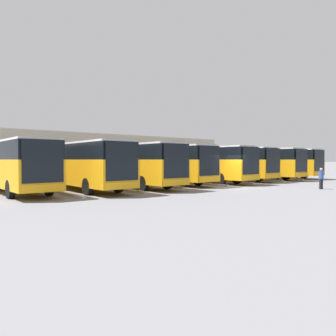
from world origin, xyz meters
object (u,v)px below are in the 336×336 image
(bus_0, at_px, (270,162))
(pedestrian, at_px, (321,178))
(bus_2, at_px, (223,162))
(bus_3, at_px, (199,163))
(bus_7, at_px, (13,164))
(bus_4, at_px, (161,163))
(bus_5, at_px, (127,163))
(bus_6, at_px, (79,164))
(bus_1, at_px, (251,162))

(bus_0, xyz_separation_m, pedestrian, (10.69, 11.29, -1.02))
(bus_2, height_order, pedestrian, bus_2)
(bus_3, xyz_separation_m, bus_7, (16.38, -0.82, 0.00))
(bus_4, height_order, bus_5, same)
(bus_3, distance_m, bus_5, 8.20)
(bus_5, bearing_deg, bus_2, -175.78)
(bus_2, xyz_separation_m, bus_3, (4.10, 0.59, 0.00))
(bus_6, xyz_separation_m, pedestrian, (-13.89, 10.75, -1.02))
(bus_2, height_order, bus_3, same)
(bus_0, distance_m, bus_5, 20.49)
(bus_2, bearing_deg, bus_3, 8.66)
(bus_7, bearing_deg, bus_0, 179.43)
(bus_4, distance_m, pedestrian, 13.05)
(bus_3, xyz_separation_m, bus_4, (4.10, -0.73, 0.00))
(bus_6, relative_size, bus_7, 1.00)
(bus_0, height_order, bus_5, same)
(bus_6, height_order, pedestrian, bus_6)
(bus_1, xyz_separation_m, bus_5, (16.38, 0.33, 0.00))
(bus_0, height_order, bus_7, same)
(bus_1, bearing_deg, bus_3, 1.12)
(bus_0, bearing_deg, bus_6, 1.68)
(bus_0, relative_size, bus_4, 1.00)
(bus_2, bearing_deg, pedestrian, 78.23)
(bus_2, xyz_separation_m, pedestrian, (2.49, 11.56, -1.02))
(bus_4, bearing_deg, bus_0, 179.00)
(bus_5, relative_size, bus_6, 1.00)
(bus_2, height_order, bus_5, same)
(bus_7, distance_m, pedestrian, 21.53)
(bus_6, bearing_deg, bus_5, -179.62)
(bus_1, height_order, bus_4, same)
(bus_1, relative_size, pedestrian, 7.86)
(bus_0, bearing_deg, bus_3, 1.92)
(bus_2, xyz_separation_m, bus_7, (20.48, -0.22, 0.00))
(bus_1, distance_m, bus_7, 24.59)
(bus_4, relative_size, bus_5, 1.00)
(bus_6, height_order, bus_7, same)
(bus_0, bearing_deg, bus_7, -0.57)
(bus_0, bearing_deg, bus_4, -1.00)
(bus_1, distance_m, bus_4, 12.30)
(bus_0, xyz_separation_m, bus_2, (8.19, -0.27, 0.00))
(bus_5, xyz_separation_m, pedestrian, (-9.79, 10.74, -1.02))
(bus_5, relative_size, bus_7, 1.00)
(bus_5, bearing_deg, bus_1, -178.45)
(bus_2, bearing_deg, bus_5, 4.22)
(bus_3, relative_size, bus_6, 1.00)
(bus_0, bearing_deg, bus_5, 1.94)
(bus_3, relative_size, bus_7, 1.00)
(bus_5, height_order, bus_7, same)
(bus_0, height_order, bus_6, same)
(bus_4, xyz_separation_m, pedestrian, (-5.70, 11.70, -1.02))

